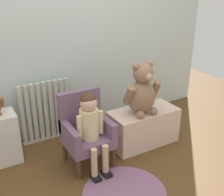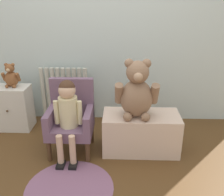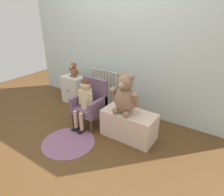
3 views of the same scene
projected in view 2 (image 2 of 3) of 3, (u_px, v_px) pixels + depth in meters
The scene contains 10 objects.
ground_plane at pixel (76, 175), 2.11m from camera, with size 6.00×6.00×0.00m, color #54371B.
back_wall at pixel (87, 16), 2.69m from camera, with size 3.80×0.05×2.40m, color silver.
radiator at pixel (65, 95), 2.91m from camera, with size 0.56×0.05×0.66m.
small_dresser at pixel (13, 108), 2.78m from camera, with size 0.40×0.28×0.49m.
child_armchair at pixel (71, 118), 2.36m from camera, with size 0.41×0.39×0.69m.
child_figure at pixel (68, 109), 2.20m from camera, with size 0.25×0.35×0.73m.
low_bench at pixel (141, 132), 2.39m from camera, with size 0.72×0.35×0.38m, color beige.
large_teddy_bear at pixel (137, 92), 2.21m from camera, with size 0.39×0.27×0.53m.
small_teddy_bear at pixel (11, 76), 2.66m from camera, with size 0.19×0.13×0.26m.
floor_rug at pixel (70, 188), 1.96m from camera, with size 0.70×0.70×0.01m, color #845876.
Camera 2 is at (0.37, -1.70, 1.39)m, focal length 40.00 mm.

